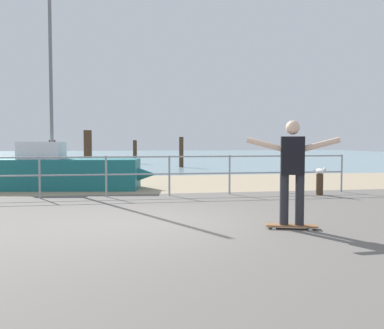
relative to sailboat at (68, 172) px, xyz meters
The scene contains 13 objects.
ground_plane 6.91m from the sailboat, 73.52° to the right, with size 24.00×10.00×0.04m, color #605B56.
beach_strip 2.46m from the sailboat, 35.50° to the left, with size 24.00×6.00×0.04m, color tan.
sea_surface 29.46m from the sailboat, 86.20° to the left, with size 72.00×50.00×0.04m, color #75939E.
railing_fence 2.32m from the sailboat, 60.25° to the right, with size 12.82×0.05×1.05m.
sailboat is the anchor object (origin of this frame).
skateboard 7.75m from the sailboat, 57.43° to the right, with size 0.82×0.44×0.08m.
skateboarder 7.75m from the sailboat, 57.43° to the right, with size 1.40×0.53×1.65m.
bollard_short 7.09m from the sailboat, 21.19° to the right, with size 0.18×0.18×0.57m, color #422D1E.
seagull 7.10m from the sailboat, 21.30° to the right, with size 0.21×0.48×0.18m.
groyne_post_0 12.32m from the sailboat, 100.48° to the left, with size 0.36×0.36×1.50m, color #422D1E.
groyne_post_1 6.43m from the sailboat, 88.97° to the left, with size 0.35×0.35×1.91m, color #422D1E.
groyne_post_2 14.55m from the sailboat, 80.22° to the left, with size 0.25×0.25×1.51m, color #422D1E.
groyne_post_3 11.22m from the sailboat, 64.49° to the left, with size 0.24×0.24×1.67m, color #422D1E.
Camera 1 is at (-0.48, -7.22, 1.40)m, focal length 39.73 mm.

